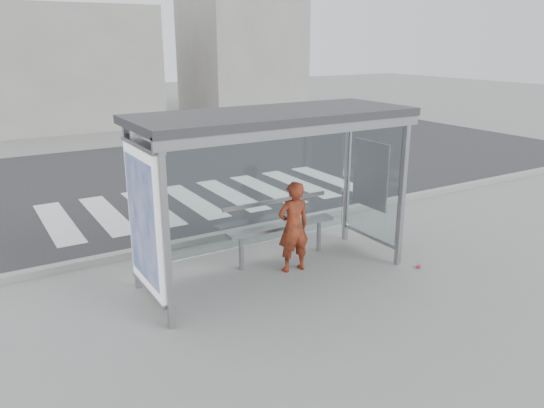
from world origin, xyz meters
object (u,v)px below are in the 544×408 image
Objects in this scene: person at (293,227)px; bench at (281,226)px; bus_shelter at (251,156)px; soda_can at (419,266)px.

person is 0.75× the size of bench.
bus_shelter is 1.65m from bench.
bench is 18.30× the size of soda_can.
bus_shelter reaches higher than bench.
soda_can is (1.76, -1.49, -0.58)m from bench.
person is 2.21m from soda_can.
bus_shelter is 1.44m from person.
bus_shelter reaches higher than soda_can.
bench is (0.81, 0.43, -1.37)m from bus_shelter.
bench is at bearing 139.84° from soda_can.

